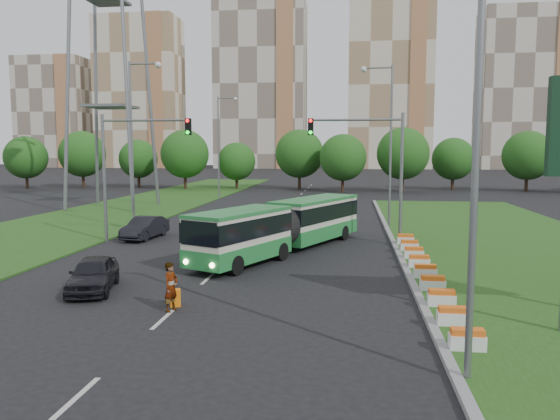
# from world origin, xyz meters

# --- Properties ---
(ground) EXTENTS (360.00, 360.00, 0.00)m
(ground) POSITION_xyz_m (0.00, 0.00, 0.00)
(ground) COLOR black
(ground) RESTS_ON ground
(grass_median) EXTENTS (14.00, 60.00, 0.15)m
(grass_median) POSITION_xyz_m (13.00, 8.00, 0.07)
(grass_median) COLOR #214A15
(grass_median) RESTS_ON ground
(median_kerb) EXTENTS (0.30, 60.00, 0.18)m
(median_kerb) POSITION_xyz_m (6.05, 8.00, 0.09)
(median_kerb) COLOR gray
(median_kerb) RESTS_ON ground
(left_verge) EXTENTS (12.00, 110.00, 0.10)m
(left_verge) POSITION_xyz_m (-18.00, 25.00, 0.05)
(left_verge) COLOR #214A15
(left_verge) RESTS_ON ground
(lane_markings) EXTENTS (0.20, 100.00, 0.01)m
(lane_markings) POSITION_xyz_m (-3.00, 20.00, 0.00)
(lane_markings) COLOR #B0B0A9
(lane_markings) RESTS_ON ground
(flower_planters) EXTENTS (1.10, 18.10, 0.60)m
(flower_planters) POSITION_xyz_m (6.70, 0.80, 0.45)
(flower_planters) COLOR silver
(flower_planters) RESTS_ON grass_median
(traffic_mast_median) EXTENTS (5.76, 0.32, 8.00)m
(traffic_mast_median) POSITION_xyz_m (4.78, 10.00, 5.35)
(traffic_mast_median) COLOR slate
(traffic_mast_median) RESTS_ON ground
(traffic_mast_left) EXTENTS (5.76, 0.32, 8.00)m
(traffic_mast_left) POSITION_xyz_m (-10.38, 9.00, 5.35)
(traffic_mast_left) COLOR slate
(traffic_mast_left) RESTS_ON ground
(street_lamps) EXTENTS (36.00, 60.00, 12.00)m
(street_lamps) POSITION_xyz_m (-3.00, 10.00, 6.00)
(street_lamps) COLOR slate
(street_lamps) RESTS_ON ground
(tree_line) EXTENTS (120.00, 8.00, 9.00)m
(tree_line) POSITION_xyz_m (10.00, 55.00, 4.50)
(tree_line) COLOR #154612
(tree_line) RESTS_ON ground
(apartment_tower_west) EXTENTS (26.00, 15.00, 48.00)m
(apartment_tower_west) POSITION_xyz_m (-65.00, 150.00, 24.00)
(apartment_tower_west) COLOR beige
(apartment_tower_west) RESTS_ON ground
(apartment_tower_cwest) EXTENTS (28.00, 15.00, 52.00)m
(apartment_tower_cwest) POSITION_xyz_m (-25.00, 150.00, 26.00)
(apartment_tower_cwest) COLOR beige
(apartment_tower_cwest) RESTS_ON ground
(apartment_tower_ceast) EXTENTS (25.00, 15.00, 50.00)m
(apartment_tower_ceast) POSITION_xyz_m (15.00, 150.00, 25.00)
(apartment_tower_ceast) COLOR beige
(apartment_tower_ceast) RESTS_ON ground
(apartment_tower_east) EXTENTS (27.00, 15.00, 47.00)m
(apartment_tower_east) POSITION_xyz_m (55.00, 150.00, 23.50)
(apartment_tower_east) COLOR beige
(apartment_tower_east) RESTS_ON ground
(midrise_west) EXTENTS (22.00, 14.00, 36.00)m
(midrise_west) POSITION_xyz_m (-95.00, 150.00, 18.00)
(midrise_west) COLOR beige
(midrise_west) RESTS_ON ground
(articulated_bus) EXTENTS (2.33, 14.92, 2.46)m
(articulated_bus) POSITION_xyz_m (-0.59, 6.86, 1.50)
(articulated_bus) COLOR beige
(articulated_bus) RESTS_ON ground
(car_left_near) EXTENTS (2.67, 4.44, 1.41)m
(car_left_near) POSITION_xyz_m (-7.14, -2.68, 0.71)
(car_left_near) COLOR black
(car_left_near) RESTS_ON ground
(car_left_far) EXTENTS (1.95, 4.49, 1.44)m
(car_left_far) POSITION_xyz_m (-9.98, 10.40, 0.72)
(car_left_far) COLOR black
(car_left_far) RESTS_ON ground
(pedestrian) EXTENTS (0.61, 0.75, 1.79)m
(pedestrian) POSITION_xyz_m (-3.01, -5.05, 0.90)
(pedestrian) COLOR gray
(pedestrian) RESTS_ON ground
(shopping_trolley) EXTENTS (0.38, 0.40, 0.65)m
(shopping_trolley) POSITION_xyz_m (-3.07, -4.42, 0.32)
(shopping_trolley) COLOR orange
(shopping_trolley) RESTS_ON ground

